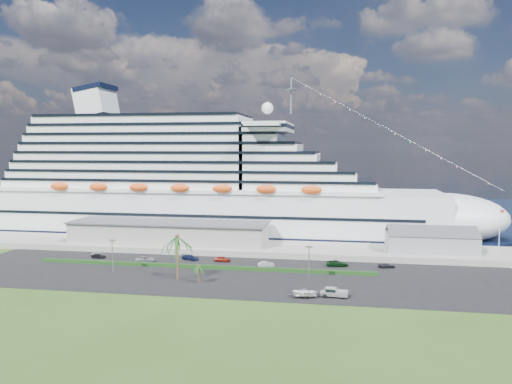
% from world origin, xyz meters
% --- Properties ---
extents(ground, '(420.00, 420.00, 0.00)m').
position_xyz_m(ground, '(0.00, 0.00, 0.00)').
color(ground, '#304F1A').
rests_on(ground, ground).
extents(asphalt_lot, '(140.00, 38.00, 0.12)m').
position_xyz_m(asphalt_lot, '(0.00, 11.00, 0.06)').
color(asphalt_lot, black).
rests_on(asphalt_lot, ground).
extents(wharf, '(240.00, 20.00, 1.80)m').
position_xyz_m(wharf, '(0.00, 40.00, 0.90)').
color(wharf, gray).
rests_on(wharf, ground).
extents(water, '(420.00, 160.00, 0.02)m').
position_xyz_m(water, '(0.00, 130.00, 0.01)').
color(water, black).
rests_on(water, ground).
extents(cruise_ship, '(191.00, 38.00, 54.00)m').
position_xyz_m(cruise_ship, '(-21.53, 64.00, 16.69)').
color(cruise_ship, silver).
rests_on(cruise_ship, ground).
extents(terminal_building, '(61.00, 15.00, 6.30)m').
position_xyz_m(terminal_building, '(-25.00, 40.00, 5.01)').
color(terminal_building, gray).
rests_on(terminal_building, wharf).
extents(port_shed, '(24.00, 12.31, 7.37)m').
position_xyz_m(port_shed, '(52.00, 40.00, 4.40)').
color(port_shed, gray).
rests_on(port_shed, wharf).
extents(flagpole, '(1.08, 0.16, 12.00)m').
position_xyz_m(flagpole, '(70.04, 40.00, 8.27)').
color(flagpole, silver).
rests_on(flagpole, wharf).
extents(hedge, '(88.00, 1.10, 0.90)m').
position_xyz_m(hedge, '(-8.00, 16.00, 0.57)').
color(hedge, black).
rests_on(hedge, asphalt_lot).
extents(lamp_post_left, '(1.60, 0.35, 8.27)m').
position_xyz_m(lamp_post_left, '(-28.00, 8.00, 5.34)').
color(lamp_post_left, gray).
rests_on(lamp_post_left, asphalt_lot).
extents(lamp_post_right, '(1.60, 0.35, 8.27)m').
position_xyz_m(lamp_post_right, '(20.00, 8.00, 5.34)').
color(lamp_post_right, gray).
rests_on(lamp_post_right, asphalt_lot).
extents(palm_tall, '(8.82, 8.82, 11.13)m').
position_xyz_m(palm_tall, '(-10.00, 4.00, 9.20)').
color(palm_tall, '#47301E').
rests_on(palm_tall, ground).
extents(palm_short, '(3.53, 3.53, 4.56)m').
position_xyz_m(palm_short, '(-4.50, 2.50, 3.67)').
color(palm_short, '#47301E').
rests_on(palm_short, ground).
extents(parked_car_0, '(4.56, 3.19, 1.44)m').
position_xyz_m(parked_car_0, '(-40.43, 24.40, 0.84)').
color(parked_car_0, '#BABABC').
rests_on(parked_car_0, asphalt_lot).
extents(parked_car_1, '(3.96, 1.67, 1.27)m').
position_xyz_m(parked_car_1, '(-39.18, 22.34, 0.76)').
color(parked_car_1, black).
rests_on(parked_car_1, asphalt_lot).
extents(parked_car_2, '(5.77, 4.31, 1.46)m').
position_xyz_m(parked_car_2, '(-24.56, 20.25, 0.85)').
color(parked_car_2, '#97989F').
rests_on(parked_car_2, asphalt_lot).
extents(parked_car_3, '(5.38, 3.63, 1.45)m').
position_xyz_m(parked_car_3, '(-13.38, 24.61, 0.84)').
color(parked_car_3, '#121A40').
rests_on(parked_car_3, asphalt_lot).
extents(parked_car_4, '(4.41, 1.98, 1.47)m').
position_xyz_m(parked_car_4, '(-4.24, 24.12, 0.86)').
color(parked_car_4, maroon).
rests_on(parked_car_4, asphalt_lot).
extents(parked_car_5, '(4.53, 3.13, 1.42)m').
position_xyz_m(parked_car_5, '(8.25, 20.28, 0.83)').
color(parked_car_5, '#B4B6BC').
rests_on(parked_car_5, asphalt_lot).
extents(parked_car_6, '(5.91, 3.17, 1.58)m').
position_xyz_m(parked_car_6, '(26.30, 24.18, 0.91)').
color(parked_car_6, black).
rests_on(parked_car_6, asphalt_lot).
extents(parked_car_7, '(4.50, 2.56, 1.23)m').
position_xyz_m(parked_car_7, '(38.76, 24.59, 0.73)').
color(parked_car_7, '#222328').
rests_on(parked_car_7, asphalt_lot).
extents(pickup_truck, '(5.75, 2.59, 1.97)m').
position_xyz_m(pickup_truck, '(25.87, -3.09, 1.20)').
color(pickup_truck, black).
rests_on(pickup_truck, asphalt_lot).
extents(boat_trailer, '(6.19, 4.45, 1.72)m').
position_xyz_m(boat_trailer, '(20.05, -4.36, 1.26)').
color(boat_trailer, gray).
rests_on(boat_trailer, asphalt_lot).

